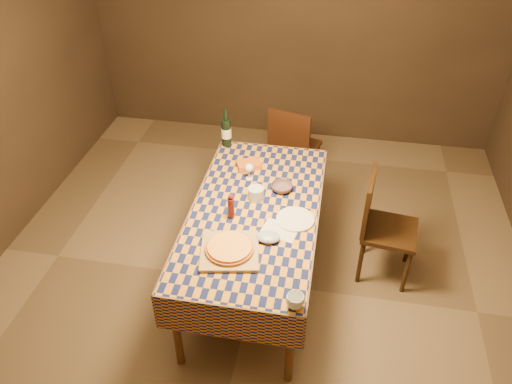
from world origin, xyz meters
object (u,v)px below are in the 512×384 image
cutting_board (230,251)px  chair_right (380,222)px  pizza (230,248)px  chair_far (292,145)px  bowl (282,188)px  white_plate (295,219)px  dining_table (255,218)px  wine_bottle (226,132)px

cutting_board → chair_right: size_ratio=0.41×
pizza → chair_far: (0.21, 1.82, -0.29)m
chair_far → chair_right: (0.82, -1.02, 0.00)m
bowl → white_plate: size_ratio=0.60×
chair_far → pizza: bearing=-96.6°
bowl → chair_right: (0.79, 0.06, -0.27)m
bowl → dining_table: bearing=-120.2°
cutting_board → pizza: (0.00, 0.00, 0.03)m
white_plate → chair_right: bearing=31.4°
pizza → chair_far: 1.85m
wine_bottle → chair_right: 1.50m
pizza → chair_right: 1.34m
wine_bottle → chair_far: 0.82m
dining_table → wine_bottle: 0.97m
wine_bottle → chair_far: size_ratio=0.37×
cutting_board → white_plate: bearing=46.0°
pizza → bowl: (0.25, 0.74, -0.01)m
pizza → cutting_board: bearing=0.0°
bowl → wine_bottle: size_ratio=0.48×
dining_table → pizza: bearing=-100.4°
wine_bottle → chair_right: (1.36, -0.52, -0.38)m
dining_table → white_plate: bearing=-11.2°
pizza → wine_bottle: size_ratio=0.99×
dining_table → white_plate: (0.31, -0.06, 0.08)m
cutting_board → pizza: 0.03m
dining_table → chair_far: chair_far is taller
bowl → chair_far: size_ratio=0.18×
chair_right → chair_far: bearing=128.8°
cutting_board → white_plate: 0.56m
white_plate → dining_table: bearing=168.8°
pizza → white_plate: 0.56m
bowl → wine_bottle: wine_bottle is taller
cutting_board → wine_bottle: 1.36m
dining_table → white_plate: size_ratio=6.69×
dining_table → chair_right: (0.95, 0.33, -0.17)m
cutting_board → white_plate: (0.39, 0.40, -0.00)m
wine_bottle → chair_right: wine_bottle is taller
white_plate → chair_far: (-0.18, 1.42, -0.26)m
pizza → chair_far: bearing=83.4°
chair_far → chair_right: 1.31m
chair_far → cutting_board: bearing=-96.6°
cutting_board → pizza: size_ratio=1.11×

